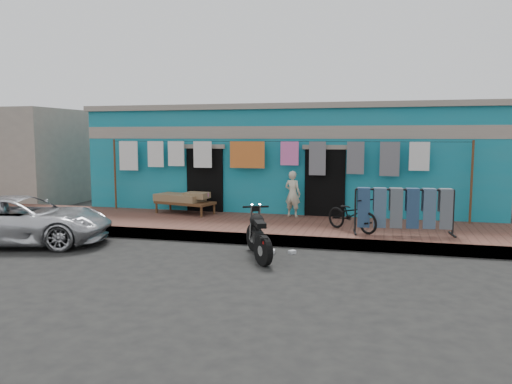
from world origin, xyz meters
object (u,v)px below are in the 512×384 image
jeans_rack (404,211)px  car (21,219)px  seated_person (293,194)px  charpoy (185,203)px  motorcycle (259,233)px  bicycle (352,211)px

jeans_rack → car: bearing=-165.9°
jeans_rack → seated_person: bearing=147.6°
charpoy → motorcycle: bearing=-48.9°
seated_person → bicycle: size_ratio=0.85×
car → bicycle: bearing=-89.8°
seated_person → charpoy: size_ratio=0.66×
seated_person → jeans_rack: seated_person is taller
seated_person → car: bearing=52.3°
motorcycle → jeans_rack: jeans_rack is taller
car → bicycle: 7.56m
jeans_rack → charpoy: bearing=165.2°
seated_person → jeans_rack: (2.87, -1.82, -0.09)m
car → motorcycle: 5.53m
car → seated_person: size_ratio=3.21×
car → jeans_rack: bearing=-92.7°
car → motorcycle: size_ratio=2.47×
bicycle → motorcycle: (-1.70, -2.08, -0.23)m
car → jeans_rack: size_ratio=1.77×
car → jeans_rack: 8.63m
bicycle → charpoy: size_ratio=0.78×
car → seated_person: 6.77m
seated_person → bicycle: seated_person is taller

